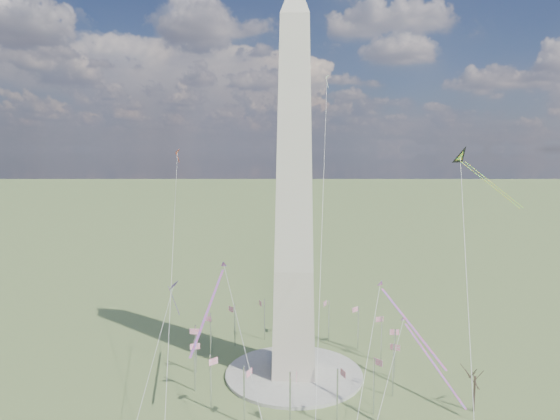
{
  "coord_description": "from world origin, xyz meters",
  "views": [
    {
      "loc": [
        3.84,
        -124.76,
        58.92
      ],
      "look_at": [
        -3.68,
        0.0,
        43.72
      ],
      "focal_mm": 32.0,
      "sensor_mm": 36.0,
      "label": 1
    }
  ],
  "objects": [
    {
      "name": "ground",
      "position": [
        0.0,
        0.0,
        0.0
      ],
      "size": [
        2000.0,
        2000.0,
        0.0
      ],
      "primitive_type": "plane",
      "color": "#506432",
      "rests_on": "ground"
    },
    {
      "name": "plaza",
      "position": [
        0.0,
        0.0,
        0.4
      ],
      "size": [
        36.0,
        36.0,
        0.8
      ],
      "primitive_type": "cylinder",
      "color": "#A5A397",
      "rests_on": "ground"
    },
    {
      "name": "washington_monument",
      "position": [
        0.0,
        0.0,
        47.95
      ],
      "size": [
        15.56,
        15.56,
        100.0
      ],
      "color": "beige",
      "rests_on": "plaza"
    },
    {
      "name": "flagpole_ring",
      "position": [
        -0.0,
        -0.0,
        7.27
      ],
      "size": [
        54.4,
        54.4,
        13.0
      ],
      "color": "silver",
      "rests_on": "ground"
    },
    {
      "name": "tree_near",
      "position": [
        41.22,
        -15.78,
        8.89
      ],
      "size": [
        7.13,
        7.13,
        12.48
      ],
      "color": "#403427",
      "rests_on": "ground"
    },
    {
      "name": "kite_delta_black",
      "position": [
        42.11,
        2.27,
        56.21
      ],
      "size": [
        15.36,
        15.05,
        14.41
      ],
      "rotation": [
        0.0,
        0.0,
        3.94
      ],
      "color": "black",
      "rests_on": "ground"
    },
    {
      "name": "kite_diamond_purple",
      "position": [
        -33.0,
        5.24,
        21.17
      ],
      "size": [
        2.45,
        3.41,
        9.99
      ],
      "rotation": [
        0.0,
        0.0,
        2.38
      ],
      "color": "navy",
      "rests_on": "ground"
    },
    {
      "name": "kite_streamer_left",
      "position": [
        23.84,
        -19.5,
        23.89
      ],
      "size": [
        12.17,
        17.34,
        13.78
      ],
      "rotation": [
        0.0,
        0.0,
        3.73
      ],
      "color": "#F82741",
      "rests_on": "ground"
    },
    {
      "name": "kite_streamer_mid",
      "position": [
        -19.14,
        -9.41,
        24.38
      ],
      "size": [
        5.02,
        23.5,
        16.2
      ],
      "rotation": [
        0.0,
        0.0,
        2.99
      ],
      "color": "#F82741",
      "rests_on": "ground"
    },
    {
      "name": "kite_streamer_right",
      "position": [
        31.79,
        -6.35,
        10.71
      ],
      "size": [
        11.99,
        19.7,
        15.06
      ],
      "rotation": [
        0.0,
        0.0,
        3.66
      ],
      "color": "#F82741",
      "rests_on": "ground"
    },
    {
      "name": "kite_small_red",
      "position": [
        -40.9,
        42.0,
        57.75
      ],
      "size": [
        1.37,
        2.07,
        4.45
      ],
      "rotation": [
        0.0,
        0.0,
        2.56
      ],
      "color": "#EB401B",
      "rests_on": "ground"
    },
    {
      "name": "kite_small_white",
      "position": [
        9.27,
        46.73,
        82.62
      ],
      "size": [
        1.45,
        2.05,
        4.25
      ],
      "rotation": [
        0.0,
        0.0,
        2.36
      ],
      "color": "white",
      "rests_on": "ground"
    }
  ]
}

